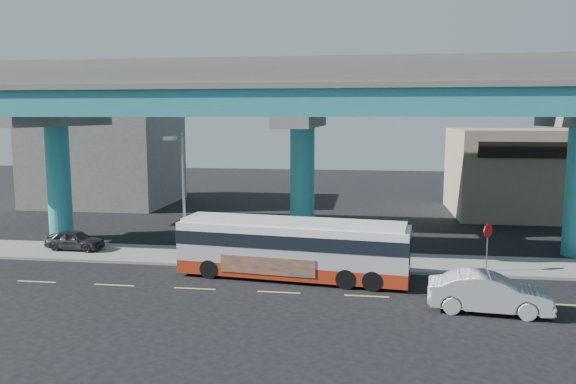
# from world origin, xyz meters

# --- Properties ---
(ground) EXTENTS (120.00, 120.00, 0.00)m
(ground) POSITION_xyz_m (0.00, 0.00, 0.00)
(ground) COLOR black
(ground) RESTS_ON ground
(sidewalk) EXTENTS (70.00, 4.00, 0.15)m
(sidewalk) POSITION_xyz_m (0.00, 5.50, 0.07)
(sidewalk) COLOR gray
(sidewalk) RESTS_ON ground
(lane_markings) EXTENTS (58.00, 0.12, 0.01)m
(lane_markings) POSITION_xyz_m (-0.00, -0.30, 0.01)
(lane_markings) COLOR #D8C64C
(lane_markings) RESTS_ON ground
(viaduct) EXTENTS (52.00, 12.40, 11.70)m
(viaduct) POSITION_xyz_m (-0.00, 9.11, 9.14)
(viaduct) COLOR teal
(viaduct) RESTS_ON ground
(building_beige) EXTENTS (14.00, 10.23, 7.00)m
(building_beige) POSITION_xyz_m (18.00, 22.98, 3.51)
(building_beige) COLOR tan
(building_beige) RESTS_ON ground
(building_concrete) EXTENTS (12.00, 10.00, 9.00)m
(building_concrete) POSITION_xyz_m (-20.00, 24.00, 4.50)
(building_concrete) COLOR gray
(building_concrete) RESTS_ON ground
(transit_bus) EXTENTS (11.71, 3.83, 2.95)m
(transit_bus) POSITION_xyz_m (0.33, 2.07, 1.62)
(transit_bus) COLOR maroon
(transit_bus) RESTS_ON ground
(sedan) EXTENTS (2.77, 5.27, 1.62)m
(sedan) POSITION_xyz_m (8.98, -1.63, 0.81)
(sedan) COLOR #B4B5BA
(sedan) RESTS_ON ground
(parked_car) EXTENTS (1.75, 3.59, 1.17)m
(parked_car) POSITION_xyz_m (-13.23, 5.68, 0.74)
(parked_car) COLOR #2A2A2F
(parked_car) RESTS_ON sidewalk
(street_lamp) EXTENTS (0.50, 2.33, 7.03)m
(street_lamp) POSITION_xyz_m (-5.86, 3.46, 4.77)
(street_lamp) COLOR gray
(street_lamp) RESTS_ON sidewalk
(stop_sign) EXTENTS (0.56, 0.54, 2.50)m
(stop_sign) POSITION_xyz_m (10.06, 4.18, 1.94)
(stop_sign) COLOR gray
(stop_sign) RESTS_ON sidewalk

